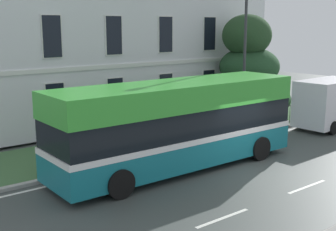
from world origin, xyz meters
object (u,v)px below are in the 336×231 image
(single_decker_bus, at_px, (178,124))
(street_lamp_post, at_px, (245,41))
(georgian_townhouse, at_px, (97,15))
(evergreen_tree, at_px, (248,78))
(litter_bin, at_px, (200,124))
(white_panel_van, at_px, (331,103))

(single_decker_bus, height_order, street_lamp_post, street_lamp_post)
(georgian_townhouse, relative_size, street_lamp_post, 2.51)
(georgian_townhouse, bearing_deg, evergreen_tree, -46.93)
(evergreen_tree, height_order, single_decker_bus, evergreen_tree)
(evergreen_tree, distance_m, litter_bin, 5.74)
(street_lamp_post, xyz_separation_m, litter_bin, (-2.82, 0.16, -3.83))
(evergreen_tree, distance_m, white_panel_van, 4.72)
(evergreen_tree, bearing_deg, white_panel_van, -68.42)
(white_panel_van, height_order, litter_bin, white_panel_van)
(georgian_townhouse, distance_m, white_panel_van, 13.95)
(white_panel_van, bearing_deg, litter_bin, 157.37)
(single_decker_bus, bearing_deg, evergreen_tree, 27.33)
(white_panel_van, bearing_deg, georgian_townhouse, 123.44)
(evergreen_tree, relative_size, litter_bin, 4.88)
(georgian_townhouse, xyz_separation_m, evergreen_tree, (6.00, -6.41, -3.55))
(evergreen_tree, distance_m, single_decker_bus, 10.06)
(street_lamp_post, height_order, litter_bin, street_lamp_post)
(georgian_townhouse, height_order, litter_bin, georgian_townhouse)
(georgian_townhouse, distance_m, litter_bin, 9.67)
(georgian_townhouse, height_order, white_panel_van, georgian_townhouse)
(georgian_townhouse, relative_size, evergreen_tree, 3.39)
(single_decker_bus, height_order, litter_bin, single_decker_bus)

